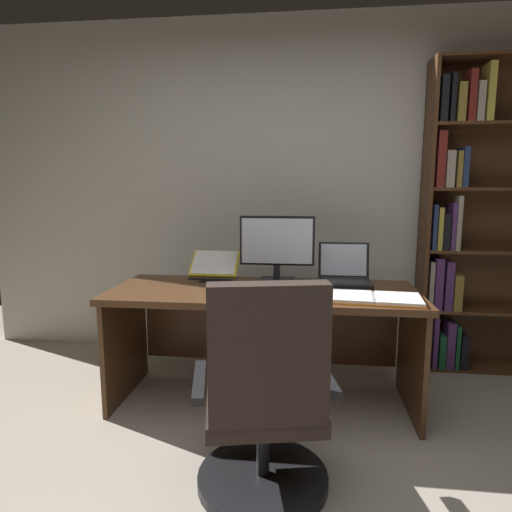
{
  "coord_description": "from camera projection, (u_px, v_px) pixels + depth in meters",
  "views": [
    {
      "loc": [
        0.13,
        -1.32,
        1.35
      ],
      "look_at": [
        -0.17,
        1.22,
        0.95
      ],
      "focal_mm": 30.61,
      "sensor_mm": 36.0,
      "label": 1
    }
  ],
  "objects": [
    {
      "name": "desk",
      "position": [
        264.0,
        316.0,
        2.77
      ],
      "size": [
        1.87,
        0.72,
        0.73
      ],
      "color": "#4C2D19",
      "rests_on": "ground"
    },
    {
      "name": "wall_back",
      "position": [
        291.0,
        192.0,
        3.46
      ],
      "size": [
        5.09,
        0.12,
        2.63
      ],
      "primitive_type": "cube",
      "color": "beige",
      "rests_on": "ground"
    },
    {
      "name": "bookshelf",
      "position": [
        474.0,
        222.0,
        3.15
      ],
      "size": [
        0.97,
        0.26,
        2.23
      ],
      "color": "#4C2D19",
      "rests_on": "ground"
    },
    {
      "name": "office_chair",
      "position": [
        265.0,
        408.0,
        1.86
      ],
      "size": [
        0.68,
        0.6,
        0.99
      ],
      "rotation": [
        0.0,
        0.0,
        0.21
      ],
      "color": "black",
      "rests_on": "ground"
    },
    {
      "name": "notepad",
      "position": [
        318.0,
        290.0,
        2.63
      ],
      "size": [
        0.17,
        0.22,
        0.01
      ],
      "primitive_type": "cube",
      "rotation": [
        0.0,
        0.0,
        -0.1
      ],
      "color": "white",
      "rests_on": "desk"
    },
    {
      "name": "monitor",
      "position": [
        277.0,
        249.0,
        2.85
      ],
      "size": [
        0.49,
        0.16,
        0.43
      ],
      "color": "black",
      "rests_on": "desk"
    },
    {
      "name": "open_binder",
      "position": [
        374.0,
        298.0,
        2.41
      ],
      "size": [
        0.54,
        0.32,
        0.02
      ],
      "rotation": [
        0.0,
        0.0,
        -0.09
      ],
      "color": "orange",
      "rests_on": "desk"
    },
    {
      "name": "reading_stand_with_book",
      "position": [
        214.0,
        266.0,
        2.99
      ],
      "size": [
        0.33,
        0.28,
        0.17
      ],
      "color": "black",
      "rests_on": "desk"
    },
    {
      "name": "laptop",
      "position": [
        344.0,
        275.0,
        2.83
      ],
      "size": [
        0.33,
        0.3,
        0.25
      ],
      "color": "black",
      "rests_on": "desk"
    },
    {
      "name": "pen",
      "position": [
        321.0,
        289.0,
        2.62
      ],
      "size": [
        0.14,
        0.02,
        0.01
      ],
      "primitive_type": "cylinder",
      "rotation": [
        0.0,
        1.57,
        -0.11
      ],
      "color": "navy",
      "rests_on": "notepad"
    },
    {
      "name": "computer_mouse",
      "position": [
        221.0,
        290.0,
        2.56
      ],
      "size": [
        0.06,
        0.1,
        0.04
      ],
      "primitive_type": "ellipsoid",
      "color": "black",
      "rests_on": "desk"
    },
    {
      "name": "keyboard",
      "position": [
        272.0,
        293.0,
        2.53
      ],
      "size": [
        0.42,
        0.15,
        0.02
      ],
      "primitive_type": "cube",
      "color": "black",
      "rests_on": "desk"
    }
  ]
}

